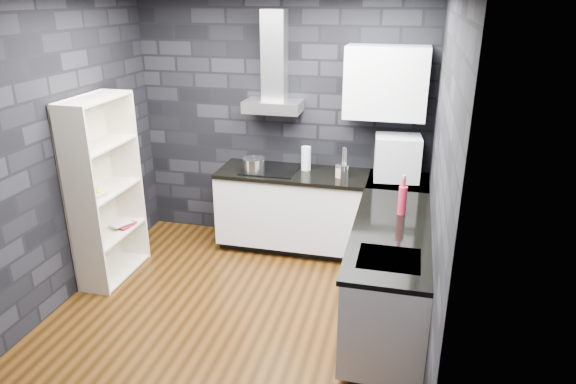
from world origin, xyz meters
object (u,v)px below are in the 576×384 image
at_px(red_bottle, 402,200).
at_px(fruit_bowl, 96,193).
at_px(appliance_garage, 397,158).
at_px(pot, 254,165).
at_px(storage_jar, 340,172).
at_px(glass_vase, 306,158).
at_px(bookshelf, 105,191).
at_px(utensil_crock, 344,171).

xyz_separation_m(red_bottle, fruit_bowl, (-2.77, -0.25, -0.09)).
relative_size(appliance_garage, red_bottle, 1.79).
height_order(pot, storage_jar, pot).
bearing_deg(appliance_garage, fruit_bowl, -161.89).
distance_m(glass_vase, storage_jar, 0.42).
distance_m(glass_vase, bookshelf, 2.05).
distance_m(utensil_crock, red_bottle, 1.02).
bearing_deg(storage_jar, red_bottle, -51.48).
xyz_separation_m(pot, bookshelf, (-1.23, -0.85, -0.08)).
height_order(utensil_crock, red_bottle, red_bottle).
bearing_deg(utensil_crock, appliance_garage, 8.54).
height_order(red_bottle, bookshelf, bookshelf).
height_order(utensil_crock, bookshelf, bookshelf).
xyz_separation_m(glass_vase, appliance_garage, (0.95, -0.07, 0.10)).
bearing_deg(fruit_bowl, appliance_garage, 23.24).
distance_m(storage_jar, red_bottle, 1.05).
bearing_deg(utensil_crock, bookshelf, -156.82).
distance_m(appliance_garage, red_bottle, 0.91).
height_order(storage_jar, appliance_garage, appliance_garage).
height_order(glass_vase, bookshelf, bookshelf).
distance_m(appliance_garage, fruit_bowl, 2.93).
distance_m(utensil_crock, fruit_bowl, 2.42).
height_order(pot, red_bottle, red_bottle).
relative_size(glass_vase, appliance_garage, 0.57).
bearing_deg(glass_vase, pot, -156.34).
xyz_separation_m(pot, glass_vase, (0.51, 0.22, 0.05)).
xyz_separation_m(appliance_garage, bookshelf, (-2.68, -1.00, -0.22)).
relative_size(storage_jar, bookshelf, 0.06).
bearing_deg(glass_vase, fruit_bowl, -144.83).
bearing_deg(fruit_bowl, utensil_crock, 26.42).
bearing_deg(pot, glass_vase, 23.66).
relative_size(appliance_garage, fruit_bowl, 1.87).
relative_size(storage_jar, red_bottle, 0.44).
xyz_separation_m(utensil_crock, bookshelf, (-2.16, -0.93, -0.07)).
relative_size(storage_jar, appliance_garage, 0.25).
relative_size(red_bottle, fruit_bowl, 1.05).
relative_size(glass_vase, fruit_bowl, 1.06).
height_order(glass_vase, storage_jar, glass_vase).
distance_m(storage_jar, appliance_garage, 0.59).
relative_size(pot, bookshelf, 0.12).
bearing_deg(fruit_bowl, red_bottle, 5.25).
bearing_deg(bookshelf, fruit_bowl, -74.22).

